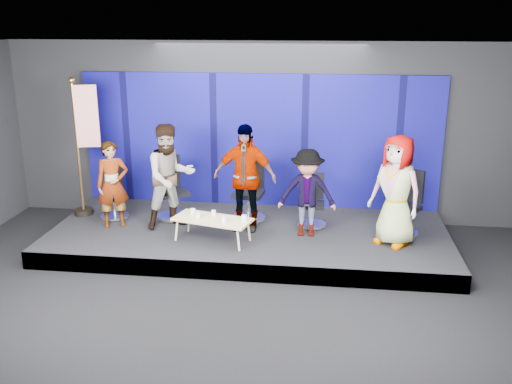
# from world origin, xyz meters

# --- Properties ---
(ground) EXTENTS (10.00, 10.00, 0.00)m
(ground) POSITION_xyz_m (0.00, 0.00, 0.00)
(ground) COLOR black
(ground) RESTS_ON ground
(room_walls) EXTENTS (10.02, 8.02, 3.51)m
(room_walls) POSITION_xyz_m (0.00, 0.00, 2.43)
(room_walls) COLOR black
(room_walls) RESTS_ON ground
(riser) EXTENTS (7.00, 3.00, 0.30)m
(riser) POSITION_xyz_m (0.00, 2.50, 0.15)
(riser) COLOR black
(riser) RESTS_ON ground
(backdrop) EXTENTS (7.00, 0.08, 2.60)m
(backdrop) POSITION_xyz_m (0.00, 3.95, 1.60)
(backdrop) COLOR #0A0756
(backdrop) RESTS_ON riser
(chair_a) EXTENTS (0.71, 0.71, 0.96)m
(chair_a) POSITION_xyz_m (-2.62, 2.83, 0.62)
(chair_a) COLOR silver
(chair_a) RESTS_ON riser
(panelist_a) EXTENTS (0.67, 0.57, 1.56)m
(panelist_a) POSITION_xyz_m (-2.43, 2.37, 1.08)
(panelist_a) COLOR black
(panelist_a) RESTS_ON riser
(chair_b) EXTENTS (0.90, 0.90, 1.15)m
(chair_b) POSITION_xyz_m (-1.51, 2.95, 0.68)
(chair_b) COLOR silver
(chair_b) RESTS_ON riser
(panelist_b) EXTENTS (1.15, 1.10, 1.87)m
(panelist_b) POSITION_xyz_m (-1.39, 2.46, 1.24)
(panelist_b) COLOR black
(panelist_b) RESTS_ON riser
(chair_c) EXTENTS (0.72, 0.72, 1.17)m
(chair_c) POSITION_xyz_m (-0.07, 3.05, 0.68)
(chair_c) COLOR silver
(chair_c) RESTS_ON riser
(panelist_c) EXTENTS (1.15, 0.57, 1.89)m
(panelist_c) POSITION_xyz_m (-0.08, 2.53, 1.25)
(panelist_c) COLOR black
(panelist_c) RESTS_ON riser
(chair_d) EXTENTS (0.53, 0.53, 0.94)m
(chair_d) POSITION_xyz_m (1.10, 2.85, 0.61)
(chair_d) COLOR silver
(chair_d) RESTS_ON riser
(panelist_d) EXTENTS (0.99, 0.57, 1.52)m
(panelist_d) POSITION_xyz_m (1.02, 2.36, 1.06)
(panelist_d) COLOR black
(panelist_d) RESTS_ON riser
(chair_e) EXTENTS (0.90, 0.90, 1.14)m
(chair_e) POSITION_xyz_m (2.67, 2.61, 0.67)
(chair_e) COLOR silver
(chair_e) RESTS_ON riser
(panelist_e) EXTENTS (1.07, 1.02, 1.84)m
(panelist_e) POSITION_xyz_m (2.47, 2.14, 1.22)
(panelist_e) COLOR black
(panelist_e) RESTS_ON riser
(coffee_table) EXTENTS (1.40, 0.87, 0.40)m
(coffee_table) POSITION_xyz_m (-0.54, 1.88, 0.67)
(coffee_table) COLOR tan
(coffee_table) RESTS_ON riser
(mug_a) EXTENTS (0.09, 0.09, 0.11)m
(mug_a) POSITION_xyz_m (-0.90, 2.02, 0.75)
(mug_a) COLOR silver
(mug_a) RESTS_ON coffee_table
(mug_b) EXTENTS (0.08, 0.08, 0.10)m
(mug_b) POSITION_xyz_m (-0.78, 1.88, 0.75)
(mug_b) COLOR silver
(mug_b) RESTS_ON coffee_table
(mug_c) EXTENTS (0.08, 0.08, 0.09)m
(mug_c) POSITION_xyz_m (-0.54, 2.03, 0.75)
(mug_c) COLOR silver
(mug_c) RESTS_ON coffee_table
(mug_d) EXTENTS (0.08, 0.08, 0.10)m
(mug_d) POSITION_xyz_m (-0.31, 1.73, 0.75)
(mug_d) COLOR silver
(mug_d) RESTS_ON coffee_table
(mug_e) EXTENTS (0.09, 0.09, 0.11)m
(mug_e) POSITION_xyz_m (0.02, 1.80, 0.75)
(mug_e) COLOR silver
(mug_e) RESTS_ON coffee_table
(flag_stand) EXTENTS (0.59, 0.35, 2.60)m
(flag_stand) POSITION_xyz_m (-3.12, 2.91, 1.68)
(flag_stand) COLOR black
(flag_stand) RESTS_ON riser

